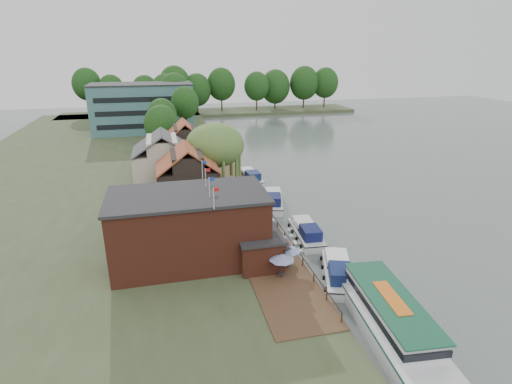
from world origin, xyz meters
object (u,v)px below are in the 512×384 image
pub (209,225)px  umbrella_1 (288,257)px  umbrella_3 (265,225)px  swan (364,290)px  cruiser_3 (250,175)px  umbrella_4 (251,217)px  cruiser_2 (273,198)px  umbrella_2 (276,243)px  tour_boat (394,321)px  hotel_block (143,108)px  umbrella_5 (255,208)px  cottage_b (163,159)px  willow (215,158)px  umbrella_0 (282,266)px  cottage_a (188,177)px  cruiser_0 (338,269)px  cruiser_1 (306,230)px  umbrella_6 (250,201)px  cottage_c (185,145)px

pub → umbrella_1: pub is taller
umbrella_3 → swan: (6.40, -12.00, -2.07)m
umbrella_3 → cruiser_3: size_ratio=0.25×
umbrella_4 → cruiser_2: size_ratio=0.25×
cruiser_2 → cruiser_3: cruiser_2 is taller
umbrella_2 → tour_boat: (5.52, -13.54, -0.61)m
umbrella_3 → umbrella_4: bearing=111.2°
hotel_block → cruiser_3: bearing=-67.8°
umbrella_5 → cottage_b: bearing=124.2°
umbrella_2 → umbrella_3: 4.75m
willow → umbrella_0: 25.92m
hotel_block → cottage_b: hotel_block is taller
pub → umbrella_2: (6.83, -0.95, -2.36)m
cottage_a → umbrella_0: cottage_a is taller
cottage_a → cruiser_0: size_ratio=0.91×
cruiser_2 → tour_boat: 29.30m
swan → umbrella_0: bearing=159.5°
umbrella_2 → willow: bearing=99.0°
hotel_block → cruiser_0: hotel_block is taller
willow → cruiser_2: size_ratio=1.10×
umbrella_0 → umbrella_4: (-0.18, 11.95, 0.00)m
tour_boat → umbrella_3: bearing=111.9°
umbrella_4 → swan: bearing=-63.1°
cruiser_1 → hotel_block: bearing=110.7°
umbrella_0 → umbrella_3: same height
willow → swan: willow is taller
umbrella_6 → hotel_block: bearing=104.0°
swan → umbrella_2: bearing=131.7°
cottage_b → umbrella_2: 28.28m
cottage_b → umbrella_4: bearing=-62.0°
cottage_a → swan: (14.29, -23.21, -5.03)m
cottage_b → umbrella_0: 32.24m
umbrella_6 → cruiser_1: umbrella_6 is taller
umbrella_1 → cottage_c: bearing=100.6°
umbrella_1 → cruiser_2: size_ratio=0.26×
pub → willow: 20.36m
cruiser_2 → tour_boat: (1.40, -29.26, 0.53)m
umbrella_1 → cruiser_2: umbrella_1 is taller
cottage_c → umbrella_3: bearing=-77.2°
swan → umbrella_4: bearing=116.9°
umbrella_3 → umbrella_4: same height
umbrella_0 → umbrella_4: same height
cottage_c → umbrella_6: cottage_c is taller
cottage_b → cruiser_3: (14.15, 1.45, -4.13)m
umbrella_1 → umbrella_2: (-0.30, 3.04, 0.00)m
cottage_a → umbrella_1: (8.13, -19.00, -2.96)m
willow → cruiser_0: bearing=-71.8°
willow → tour_boat: (8.84, -34.50, -4.54)m
pub → cruiser_1: pub is taller
umbrella_3 → cottage_b: bearing=117.2°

